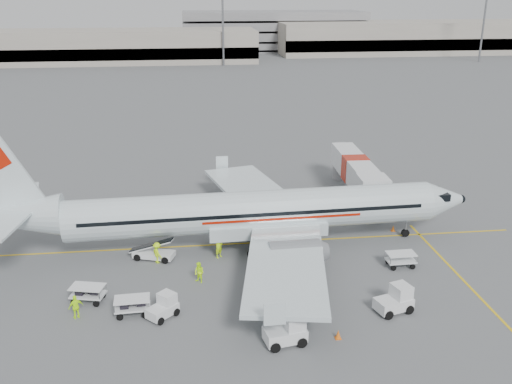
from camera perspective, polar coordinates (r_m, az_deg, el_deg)
ground at (r=47.93m, az=0.29°, el=-5.08°), size 360.00×360.00×0.00m
stripe_lead at (r=47.93m, az=0.29°, el=-5.08°), size 44.00×0.20×0.01m
stripe_cross at (r=44.94m, az=19.85°, el=-8.11°), size 0.20×20.00×0.01m
terminal_west at (r=177.28m, az=-18.66°, el=13.61°), size 110.00×22.00×9.00m
terminal_east at (r=203.33m, az=15.41°, el=14.71°), size 90.00×26.00×10.00m
parking_garage at (r=205.88m, az=1.67°, el=15.98°), size 62.00×24.00×14.00m
treeline at (r=218.93m, az=-5.66°, el=15.07°), size 300.00×3.00×6.00m
mast_center at (r=161.79m, az=-3.33°, el=16.39°), size 3.20×1.20×22.00m
mast_east at (r=182.68m, az=21.82°, el=15.46°), size 3.20×1.20×22.00m
aircraft at (r=45.20m, az=-0.29°, el=0.71°), size 40.08×31.93×10.76m
jet_bridge at (r=58.50m, az=9.83°, el=1.48°), size 3.55×16.10×4.20m
belt_loader at (r=45.42m, az=-10.22°, el=-5.28°), size 4.51×2.87×2.29m
tug_fore at (r=38.94m, az=13.61°, el=-10.38°), size 2.68×2.00×1.85m
tug_mid at (r=34.88m, az=2.91°, el=-13.57°), size 2.67×1.83×1.90m
tug_aft at (r=37.86m, az=-9.37°, el=-11.24°), size 2.24×2.23×1.55m
cart_loaded_a at (r=38.61m, az=-12.25°, el=-11.11°), size 2.33×1.44×1.19m
cart_loaded_b at (r=40.78m, az=-16.46°, el=-9.74°), size 2.50×1.83×1.17m
cart_empty_a at (r=43.15m, az=2.54°, el=-7.12°), size 2.58×1.71×1.27m
cart_empty_b at (r=45.12m, az=14.27°, el=-6.59°), size 2.20×1.33×1.14m
cone_nose at (r=51.46m, az=13.56°, el=-3.53°), size 0.34×0.34×0.56m
cone_port at (r=59.20m, az=-0.83°, el=0.17°), size 0.39×0.39×0.63m
cone_stbd at (r=35.95m, az=8.22°, el=-13.89°), size 0.37×0.37×0.60m
crew_a at (r=45.12m, az=-3.73°, el=-5.43°), size 0.83×0.81×1.92m
crew_b at (r=41.61m, az=-5.70°, el=-8.03°), size 0.97×0.96×1.58m
crew_c at (r=44.88m, az=-9.84°, el=-6.00°), size 1.09×1.26×1.68m
crew_d at (r=39.02m, az=-17.57°, el=-10.90°), size 1.03×0.79×1.63m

